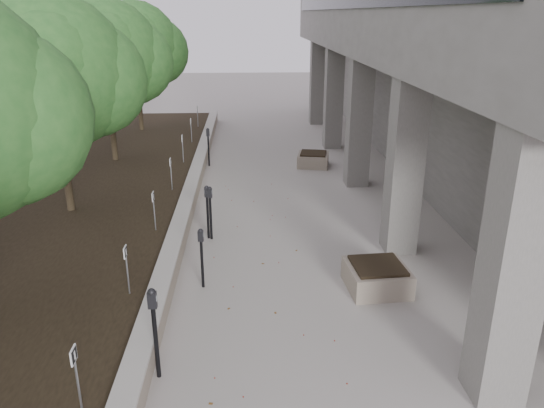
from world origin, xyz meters
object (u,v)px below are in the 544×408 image
object	(u,v)px
crabapple_tree_3	(57,106)
planter_back	(313,159)
parking_meter_2	(202,258)
parking_meter_3	(211,213)
parking_meter_1	(155,334)
parking_meter_4	(208,212)
parking_meter_5	(208,147)
crabapple_tree_4	(107,81)
crabapple_tree_5	(136,67)
planter_front	(377,276)

from	to	relation	value
crabapple_tree_3	planter_back	world-z (taller)	crabapple_tree_3
parking_meter_2	parking_meter_3	bearing A→B (deg)	94.85
parking_meter_1	parking_meter_4	world-z (taller)	parking_meter_1
crabapple_tree_3	parking_meter_2	distance (m)	5.74
parking_meter_5	planter_back	world-z (taller)	parking_meter_5
parking_meter_5	crabapple_tree_4	bearing A→B (deg)	-179.03
crabapple_tree_5	parking_meter_2	xyz separation A→B (m)	(3.72, -13.60, -2.47)
crabapple_tree_3	planter_front	xyz separation A→B (m)	(7.25, -3.84, -2.85)
planter_front	crabapple_tree_4	bearing A→B (deg)	129.36
parking_meter_5	parking_meter_4	bearing A→B (deg)	-92.27
parking_meter_1	parking_meter_4	distance (m)	5.25
parking_meter_2	crabapple_tree_5	bearing A→B (deg)	110.77
parking_meter_2	crabapple_tree_4	bearing A→B (deg)	118.87
parking_meter_2	planter_front	world-z (taller)	parking_meter_2
parking_meter_1	crabapple_tree_4	bearing A→B (deg)	106.77
crabapple_tree_5	planter_front	world-z (taller)	crabapple_tree_5
parking_meter_1	planter_front	bearing A→B (deg)	33.23
parking_meter_1	parking_meter_3	xyz separation A→B (m)	(0.50, 5.19, -0.09)
crabapple_tree_5	parking_meter_2	world-z (taller)	crabapple_tree_5
crabapple_tree_4	parking_meter_2	distance (m)	9.69
crabapple_tree_3	parking_meter_3	size ratio (longest dim) A/B	3.97
crabapple_tree_3	planter_front	bearing A→B (deg)	-27.89
parking_meter_1	parking_meter_3	distance (m)	5.21
parking_meter_4	parking_meter_1	bearing A→B (deg)	-106.49
parking_meter_1	parking_meter_4	size ratio (longest dim) A/B	1.12
crabapple_tree_3	crabapple_tree_4	world-z (taller)	same
parking_meter_2	parking_meter_4	xyz separation A→B (m)	(-0.05, 2.46, 0.04)
parking_meter_3	parking_meter_4	size ratio (longest dim) A/B	0.99
parking_meter_3	planter_front	distance (m)	4.41
crabapple_tree_5	parking_meter_5	size ratio (longest dim) A/B	3.87
parking_meter_3	planter_front	world-z (taller)	parking_meter_3
parking_meter_3	parking_meter_2	bearing A→B (deg)	-84.73
parking_meter_1	crabapple_tree_5	bearing A→B (deg)	102.05
crabapple_tree_3	parking_meter_5	distance (m)	6.75
parking_meter_3	planter_front	xyz separation A→B (m)	(3.50, -2.65, -0.41)
planter_front	parking_meter_2	bearing A→B (deg)	176.18
parking_meter_1	parking_meter_4	xyz separation A→B (m)	(0.42, 5.24, -0.08)
parking_meter_4	parking_meter_3	bearing A→B (deg)	-44.74
parking_meter_2	planter_back	world-z (taller)	parking_meter_2
crabapple_tree_3	planter_back	bearing A→B (deg)	36.38
crabapple_tree_3	parking_meter_4	distance (m)	4.55
parking_meter_4	planter_back	xyz separation A→B (m)	(3.40, 6.35, -0.44)
crabapple_tree_3	parking_meter_4	xyz separation A→B (m)	(3.67, -1.14, -2.43)
crabapple_tree_3	crabapple_tree_4	size ratio (longest dim) A/B	1.00
parking_meter_3	parking_meter_4	distance (m)	0.09
parking_meter_1	parking_meter_4	bearing A→B (deg)	86.18
parking_meter_1	parking_meter_2	bearing A→B (deg)	81.15
parking_meter_3	parking_meter_5	distance (m)	6.59
parking_meter_2	parking_meter_5	distance (m)	9.00
crabapple_tree_4	parking_meter_4	world-z (taller)	crabapple_tree_4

